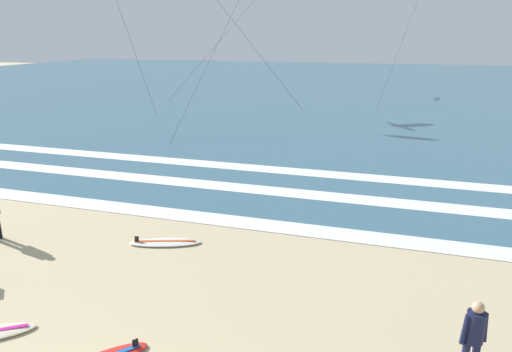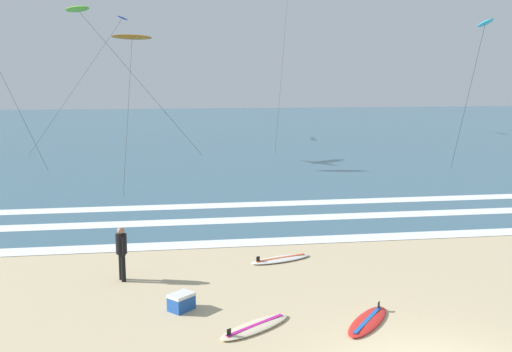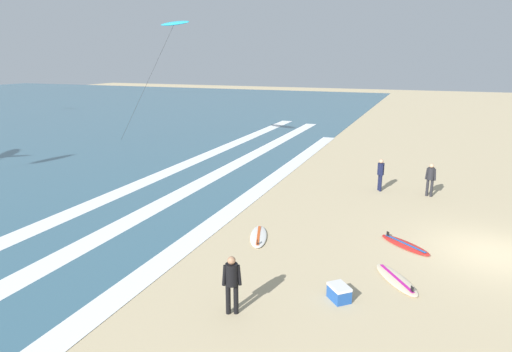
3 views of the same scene
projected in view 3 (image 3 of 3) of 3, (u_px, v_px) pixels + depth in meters
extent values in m
plane|color=tan|center=(492.00, 254.00, 15.02)|extent=(160.00, 160.00, 0.00)
cube|color=white|center=(229.00, 212.00, 18.98)|extent=(39.23, 0.95, 0.01)
cube|color=white|center=(161.00, 204.00, 20.03)|extent=(53.39, 1.03, 0.01)
cube|color=white|center=(116.00, 194.00, 21.46)|extent=(54.88, 1.06, 0.01)
cylinder|color=black|center=(228.00, 299.00, 11.41)|extent=(0.13, 0.13, 0.82)
cylinder|color=black|center=(236.00, 299.00, 11.42)|extent=(0.13, 0.13, 0.82)
cylinder|color=black|center=(232.00, 274.00, 11.24)|extent=(0.32, 0.32, 0.58)
cylinder|color=black|center=(224.00, 275.00, 11.24)|extent=(0.14, 0.16, 0.56)
cylinder|color=black|center=(239.00, 275.00, 11.25)|extent=(0.14, 0.16, 0.56)
sphere|color=#9E7051|center=(231.00, 260.00, 11.14)|extent=(0.21, 0.21, 0.21)
cylinder|color=#232328|center=(427.00, 188.00, 21.17)|extent=(0.13, 0.13, 0.82)
cylinder|color=#232328|center=(432.00, 188.00, 21.05)|extent=(0.13, 0.13, 0.82)
cylinder|color=#232328|center=(431.00, 174.00, 20.93)|extent=(0.32, 0.32, 0.58)
cylinder|color=#232328|center=(427.00, 174.00, 21.05)|extent=(0.12, 0.15, 0.56)
cylinder|color=#232328|center=(435.00, 175.00, 20.83)|extent=(0.12, 0.15, 0.56)
sphere|color=tan|center=(432.00, 166.00, 20.83)|extent=(0.21, 0.21, 0.21)
cylinder|color=#141938|center=(379.00, 182.00, 22.10)|extent=(0.13, 0.13, 0.82)
cylinder|color=#141938|center=(381.00, 183.00, 21.91)|extent=(0.13, 0.13, 0.82)
cylinder|color=#141938|center=(381.00, 169.00, 21.82)|extent=(0.32, 0.32, 0.58)
cylinder|color=#141938|center=(379.00, 169.00, 22.01)|extent=(0.16, 0.14, 0.56)
cylinder|color=#141938|center=(382.00, 170.00, 21.65)|extent=(0.16, 0.14, 0.56)
sphere|color=tan|center=(381.00, 161.00, 21.72)|extent=(0.21, 0.21, 0.21)
ellipsoid|color=beige|center=(396.00, 279.00, 13.18)|extent=(2.06, 1.70, 0.09)
cube|color=#BF198C|center=(396.00, 278.00, 13.17)|extent=(1.52, 1.11, 0.01)
cube|color=black|center=(412.00, 289.00, 12.38)|extent=(0.11, 0.08, 0.16)
ellipsoid|color=silver|center=(258.00, 236.00, 16.35)|extent=(2.18, 1.23, 0.09)
cube|color=#D84C19|center=(259.00, 235.00, 16.34)|extent=(1.72, 0.66, 0.01)
cube|color=black|center=(257.00, 242.00, 15.53)|extent=(0.12, 0.05, 0.16)
ellipsoid|color=red|center=(405.00, 245.00, 15.62)|extent=(1.78, 2.02, 0.09)
cube|color=#1959B2|center=(405.00, 243.00, 15.60)|extent=(1.19, 1.46, 0.01)
cube|color=black|center=(388.00, 234.00, 16.27)|extent=(0.09, 0.10, 0.16)
ellipsoid|color=#23A8C6|center=(175.00, 23.00, 29.45)|extent=(2.04, 3.23, 0.43)
cylinder|color=#333333|center=(145.00, 87.00, 32.64)|extent=(2.02, 6.69, 8.61)
cube|color=#1E4C9E|center=(339.00, 294.00, 12.10)|extent=(0.74, 0.73, 0.36)
cube|color=silver|center=(339.00, 287.00, 12.05)|extent=(0.75, 0.74, 0.08)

